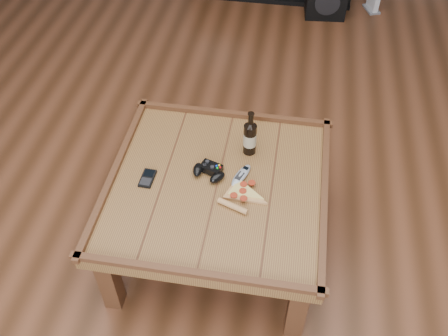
% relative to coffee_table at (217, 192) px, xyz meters
% --- Properties ---
extents(ground, '(6.00, 6.00, 0.00)m').
position_rel_coffee_table_xyz_m(ground, '(0.00, 0.00, -0.39)').
color(ground, '#442513').
rests_on(ground, ground).
extents(coffee_table, '(1.03, 1.03, 0.48)m').
position_rel_coffee_table_xyz_m(coffee_table, '(0.00, 0.00, 0.00)').
color(coffee_table, brown).
rests_on(coffee_table, ground).
extents(beer_bottle, '(0.06, 0.06, 0.24)m').
position_rel_coffee_table_xyz_m(beer_bottle, '(0.12, 0.24, 0.16)').
color(beer_bottle, black).
rests_on(beer_bottle, coffee_table).
extents(game_controller, '(0.17, 0.14, 0.05)m').
position_rel_coffee_table_xyz_m(game_controller, '(-0.05, 0.05, 0.08)').
color(game_controller, black).
rests_on(game_controller, coffee_table).
extents(pizza_slice, '(0.23, 0.29, 0.03)m').
position_rel_coffee_table_xyz_m(pizza_slice, '(0.12, -0.05, 0.07)').
color(pizza_slice, tan).
rests_on(pizza_slice, coffee_table).
extents(smartphone, '(0.06, 0.11, 0.01)m').
position_rel_coffee_table_xyz_m(smartphone, '(-0.32, -0.02, 0.07)').
color(smartphone, black).
rests_on(smartphone, coffee_table).
extents(remote_control, '(0.10, 0.16, 0.02)m').
position_rel_coffee_table_xyz_m(remote_control, '(0.10, 0.06, 0.07)').
color(remote_control, gray).
rests_on(remote_control, coffee_table).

